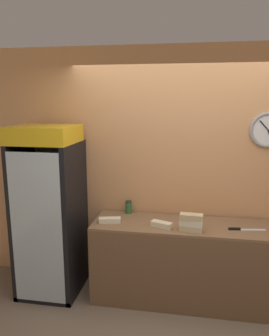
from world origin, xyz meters
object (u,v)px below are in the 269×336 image
chefs_knife (242,229)px  sandwich_flat_left (162,225)px  sandwich_stack_bottom (191,228)px  sandwich_stack_middle (191,223)px  condiment_jar (128,207)px  beverage_cooler (51,203)px  sandwich_flat_right (110,220)px  sandwich_stack_top (191,217)px

chefs_knife → sandwich_flat_left: bearing=-175.2°
sandwich_stack_bottom → sandwich_stack_middle: size_ratio=1.00×
condiment_jar → sandwich_stack_middle: bearing=-30.0°
beverage_cooler → sandwich_flat_left: beverage_cooler is taller
beverage_cooler → sandwich_stack_middle: (1.53, -0.18, -0.06)m
sandwich_flat_left → sandwich_flat_right: size_ratio=0.97×
beverage_cooler → condiment_jar: 0.86m
chefs_knife → condiment_jar: size_ratio=2.52×
sandwich_stack_top → chefs_knife: sandwich_stack_top is taller
sandwich_flat_left → chefs_knife: bearing=4.8°
sandwich_stack_bottom → sandwich_stack_middle: sandwich_stack_middle is taller
sandwich_flat_left → beverage_cooler: bearing=174.0°
sandwich_stack_bottom → sandwich_stack_middle: bearing=0.0°
condiment_jar → sandwich_flat_left: bearing=-41.1°
sandwich_stack_middle → condiment_jar: bearing=150.0°
chefs_knife → sandwich_stack_bottom: bearing=-166.8°
sandwich_stack_bottom → sandwich_flat_right: 0.85m
sandwich_flat_left → chefs_knife: (0.79, 0.07, -0.02)m
sandwich_stack_bottom → sandwich_stack_top: sandwich_stack_top is taller
sandwich_stack_bottom → chefs_knife: (0.50, 0.12, -0.02)m
sandwich_stack_bottom → sandwich_flat_left: bearing=170.4°
sandwich_stack_top → sandwich_flat_left: size_ratio=0.99×
sandwich_stack_top → condiment_jar: size_ratio=1.57×
sandwich_stack_middle → chefs_knife: bearing=13.2°
beverage_cooler → chefs_knife: bearing=-1.8°
beverage_cooler → sandwich_flat_left: 1.25m
beverage_cooler → sandwich_stack_top: 1.54m
sandwich_stack_middle → condiment_jar: size_ratio=1.59×
sandwich_flat_right → sandwich_stack_bottom: bearing=-6.0°
sandwich_stack_bottom → sandwich_stack_middle: 0.06m
sandwich_stack_middle → sandwich_flat_left: sandwich_stack_middle is taller
beverage_cooler → sandwich_stack_bottom: beverage_cooler is taller
condiment_jar → chefs_knife: bearing=-13.6°
sandwich_stack_bottom → sandwich_flat_right: sandwich_stack_bottom is taller
sandwich_stack_top → sandwich_flat_right: bearing=174.0°
sandwich_stack_middle → condiment_jar: (-0.70, 0.41, -0.02)m
beverage_cooler → sandwich_flat_right: size_ratio=7.78×
condiment_jar → sandwich_stack_bottom: bearing=-30.0°
beverage_cooler → chefs_knife: (2.03, -0.06, -0.14)m
sandwich_stack_bottom → sandwich_stack_top: bearing=0.0°
chefs_knife → condiment_jar: bearing=166.4°
sandwich_flat_left → sandwich_stack_bottom: bearing=-9.6°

